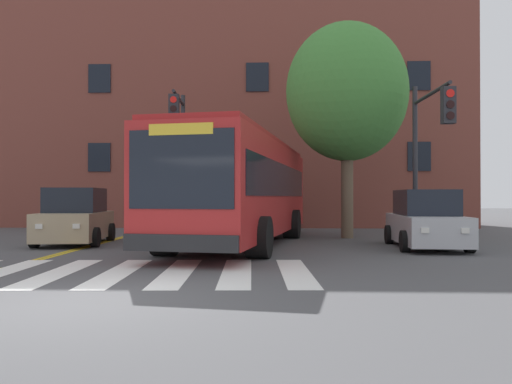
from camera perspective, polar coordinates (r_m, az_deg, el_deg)
The scene contains 12 objects.
ground_plane at distance 7.75m, azimuth -19.83°, elevation -11.79°, with size 120.00×120.00×0.00m, color #4C4C4F.
crosswalk at distance 10.64m, azimuth -18.55°, elevation -8.69°, with size 9.03×4.28×0.01m.
lane_line_yellow_inner at distance 24.59m, azimuth -11.51°, elevation -4.07°, with size 0.12×36.00×0.01m, color gold.
lane_line_yellow_outer at distance 24.55m, azimuth -11.15°, elevation -4.08°, with size 0.12×36.00×0.01m, color gold.
city_bus at distance 15.96m, azimuth -1.50°, elevation 0.46°, with size 4.45×11.75×3.31m.
car_tan_near_lane at distance 17.07m, azimuth -19.92°, elevation -2.84°, with size 2.32×3.85×1.80m.
car_silver_far_lane at distance 15.65m, azimuth 18.81°, elevation -3.17°, with size 2.10×4.12×1.72m.
car_navy_behind_bus at distance 25.24m, azimuth -1.01°, elevation -2.06°, with size 2.08×4.56×1.88m.
traffic_light_near_corner at distance 16.14m, azimuth 19.09°, elevation 6.13°, with size 0.35×3.15×5.16m.
traffic_light_overhead at distance 18.36m, azimuth -8.75°, elevation 6.03°, with size 0.39×2.65×5.41m.
street_tree_curbside_large at distance 19.03m, azimuth 10.36°, elevation 11.11°, with size 5.71×5.49×7.94m.
building_facade at distance 28.26m, azimuth -7.61°, elevation 10.45°, with size 29.02×6.71×13.81m.
Camera 1 is at (2.83, -7.06, 1.51)m, focal length 35.00 mm.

